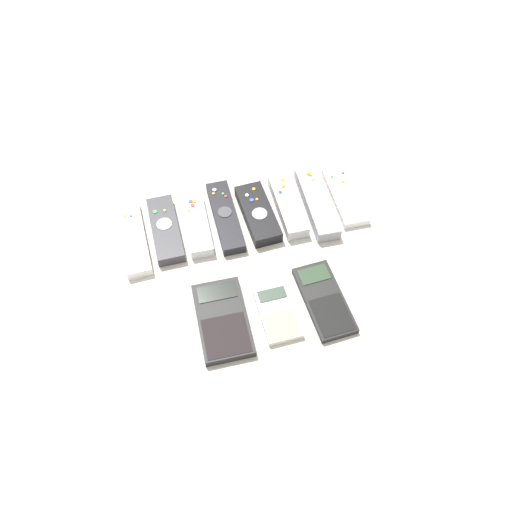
{
  "coord_description": "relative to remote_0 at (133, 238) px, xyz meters",
  "views": [
    {
      "loc": [
        -0.13,
        -0.52,
        0.82
      ],
      "look_at": [
        0.0,
        0.01,
        0.01
      ],
      "focal_mm": 35.0,
      "sensor_mm": 36.0,
      "label": 1
    }
  ],
  "objects": [
    {
      "name": "remote_5",
      "position": [
        0.32,
        0.0,
        0.0
      ],
      "size": [
        0.05,
        0.16,
        0.03
      ],
      "rotation": [
        0.0,
        0.0,
        -0.0
      ],
      "color": "#B7B7BC",
      "rests_on": "ground_plane"
    },
    {
      "name": "remote_7",
      "position": [
        0.45,
        0.01,
        -0.0
      ],
      "size": [
        0.06,
        0.16,
        0.02
      ],
      "rotation": [
        0.0,
        0.0,
        -0.02
      ],
      "color": "white",
      "rests_on": "ground_plane"
    },
    {
      "name": "remote_1",
      "position": [
        0.07,
        0.0,
        0.0
      ],
      "size": [
        0.06,
        0.16,
        0.03
      ],
      "rotation": [
        0.0,
        0.0,
        0.02
      ],
      "color": "#333338",
      "rests_on": "ground_plane"
    },
    {
      "name": "remote_6",
      "position": [
        0.39,
        -0.0,
        0.0
      ],
      "size": [
        0.05,
        0.19,
        0.03
      ],
      "rotation": [
        0.0,
        0.0,
        -0.03
      ],
      "color": "gray",
      "rests_on": "ground_plane"
    },
    {
      "name": "remote_2",
      "position": [
        0.13,
        0.0,
        0.0
      ],
      "size": [
        0.05,
        0.16,
        0.03
      ],
      "rotation": [
        0.0,
        0.0,
        -0.02
      ],
      "color": "silver",
      "rests_on": "ground_plane"
    },
    {
      "name": "ground_plane",
      "position": [
        0.23,
        -0.12,
        -0.01
      ],
      "size": [
        3.0,
        3.0,
        0.0
      ],
      "primitive_type": "plane",
      "color": "beige"
    },
    {
      "name": "calculator_2",
      "position": [
        0.33,
        -0.23,
        -0.0
      ],
      "size": [
        0.08,
        0.16,
        0.01
      ],
      "rotation": [
        0.0,
        0.0,
        0.06
      ],
      "color": "black",
      "rests_on": "ground_plane"
    },
    {
      "name": "calculator_0",
      "position": [
        0.14,
        -0.22,
        -0.0
      ],
      "size": [
        0.09,
        0.16,
        0.02
      ],
      "rotation": [
        0.0,
        0.0,
        -0.02
      ],
      "color": "black",
      "rests_on": "ground_plane"
    },
    {
      "name": "calculator_1",
      "position": [
        0.24,
        -0.23,
        -0.0
      ],
      "size": [
        0.07,
        0.11,
        0.01
      ],
      "rotation": [
        0.0,
        0.0,
        0.02
      ],
      "color": "beige",
      "rests_on": "ground_plane"
    },
    {
      "name": "remote_3",
      "position": [
        0.19,
        0.01,
        0.0
      ],
      "size": [
        0.05,
        0.18,
        0.02
      ],
      "rotation": [
        0.0,
        0.0,
        0.01
      ],
      "color": "black",
      "rests_on": "ground_plane"
    },
    {
      "name": "remote_0",
      "position": [
        0.0,
        0.0,
        0.0
      ],
      "size": [
        0.06,
        0.18,
        0.02
      ],
      "rotation": [
        0.0,
        0.0,
        0.04
      ],
      "color": "white",
      "rests_on": "ground_plane"
    },
    {
      "name": "remote_4",
      "position": [
        0.26,
        -0.0,
        0.0
      ],
      "size": [
        0.07,
        0.15,
        0.03
      ],
      "rotation": [
        0.0,
        0.0,
        0.06
      ],
      "color": "black",
      "rests_on": "ground_plane"
    }
  ]
}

